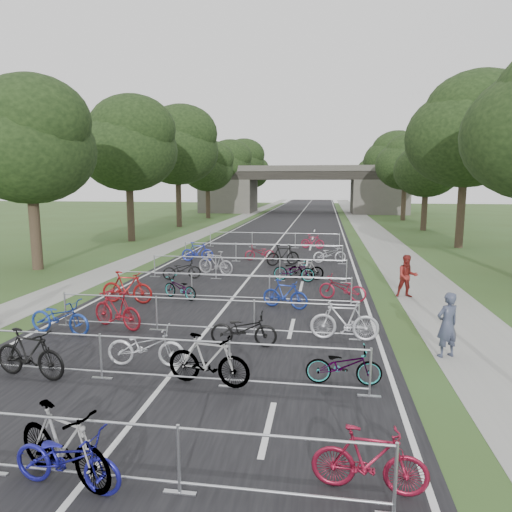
{
  "coord_description": "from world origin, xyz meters",
  "views": [
    {
      "loc": [
        3.56,
        -5.87,
        4.55
      ],
      "look_at": [
        0.35,
        15.35,
        1.1
      ],
      "focal_mm": 32.0,
      "sensor_mm": 36.0,
      "label": 1
    }
  ],
  "objects_px": {
    "bike_1": "(64,445)",
    "pedestrian_b": "(407,276)",
    "pedestrian_a": "(447,325)",
    "overpass_bridge": "(302,189)",
    "bike_2": "(67,459)"
  },
  "relations": [
    {
      "from": "bike_1",
      "to": "pedestrian_b",
      "type": "xyz_separation_m",
      "value": [
        7.17,
        12.66,
        0.24
      ]
    },
    {
      "from": "pedestrian_b",
      "to": "bike_1",
      "type": "bearing_deg",
      "value": -125.59
    },
    {
      "from": "pedestrian_a",
      "to": "pedestrian_b",
      "type": "xyz_separation_m",
      "value": [
        0.07,
        6.44,
        -0.02
      ]
    },
    {
      "from": "overpass_bridge",
      "to": "pedestrian_b",
      "type": "xyz_separation_m",
      "value": [
        6.87,
        -52.32,
        -2.68
      ]
    },
    {
      "from": "overpass_bridge",
      "to": "pedestrian_a",
      "type": "height_order",
      "value": "overpass_bridge"
    },
    {
      "from": "bike_2",
      "to": "overpass_bridge",
      "type": "bearing_deg",
      "value": 6.98
    },
    {
      "from": "overpass_bridge",
      "to": "bike_1",
      "type": "xyz_separation_m",
      "value": [
        -0.3,
        -64.98,
        -2.92
      ]
    },
    {
      "from": "bike_2",
      "to": "pedestrian_b",
      "type": "xyz_separation_m",
      "value": [
        7.03,
        12.81,
        0.37
      ]
    },
    {
      "from": "overpass_bridge",
      "to": "pedestrian_a",
      "type": "xyz_separation_m",
      "value": [
        6.8,
        -58.76,
        -2.66
      ]
    },
    {
      "from": "overpass_bridge",
      "to": "bike_1",
      "type": "relative_size",
      "value": 15.26
    },
    {
      "from": "bike_1",
      "to": "pedestrian_b",
      "type": "height_order",
      "value": "pedestrian_b"
    },
    {
      "from": "pedestrian_a",
      "to": "bike_1",
      "type": "bearing_deg",
      "value": 15.02
    },
    {
      "from": "bike_2",
      "to": "pedestrian_b",
      "type": "relative_size",
      "value": 1.07
    },
    {
      "from": "bike_2",
      "to": "pedestrian_b",
      "type": "height_order",
      "value": "pedestrian_b"
    },
    {
      "from": "bike_2",
      "to": "pedestrian_a",
      "type": "bearing_deg",
      "value": -40.39
    }
  ]
}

